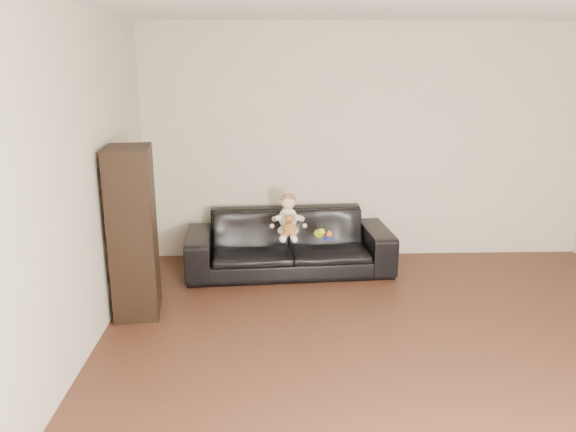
{
  "coord_description": "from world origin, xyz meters",
  "views": [
    {
      "loc": [
        -1.09,
        -3.45,
        2.2
      ],
      "look_at": [
        -0.91,
        2.15,
        0.64
      ],
      "focal_mm": 35.0,
      "sensor_mm": 36.0,
      "label": 1
    }
  ],
  "objects_px": {
    "teddy_bear": "(289,225)",
    "toy_blue_disc": "(329,239)",
    "cabinet": "(133,232)",
    "toy_rattle": "(329,235)",
    "baby": "(288,218)",
    "toy_green": "(319,234)",
    "sofa": "(289,242)"
  },
  "relations": [
    {
      "from": "teddy_bear",
      "to": "toy_rattle",
      "type": "relative_size",
      "value": 3.44
    },
    {
      "from": "sofa",
      "to": "teddy_bear",
      "type": "relative_size",
      "value": 9.6
    },
    {
      "from": "toy_green",
      "to": "toy_blue_disc",
      "type": "relative_size",
      "value": 1.16
    },
    {
      "from": "baby",
      "to": "toy_blue_disc",
      "type": "height_order",
      "value": "baby"
    },
    {
      "from": "toy_green",
      "to": "toy_rattle",
      "type": "height_order",
      "value": "toy_green"
    },
    {
      "from": "baby",
      "to": "toy_rattle",
      "type": "xyz_separation_m",
      "value": [
        0.43,
        -0.05,
        -0.17
      ]
    },
    {
      "from": "baby",
      "to": "cabinet",
      "type": "bearing_deg",
      "value": -145.06
    },
    {
      "from": "toy_green",
      "to": "teddy_bear",
      "type": "bearing_deg",
      "value": -163.03
    },
    {
      "from": "sofa",
      "to": "toy_blue_disc",
      "type": "relative_size",
      "value": 19.93
    },
    {
      "from": "baby",
      "to": "teddy_bear",
      "type": "relative_size",
      "value": 1.99
    },
    {
      "from": "toy_green",
      "to": "toy_rattle",
      "type": "xyz_separation_m",
      "value": [
        0.11,
        -0.01,
        -0.01
      ]
    },
    {
      "from": "cabinet",
      "to": "toy_green",
      "type": "bearing_deg",
      "value": 18.94
    },
    {
      "from": "baby",
      "to": "toy_green",
      "type": "height_order",
      "value": "baby"
    },
    {
      "from": "teddy_bear",
      "to": "toy_blue_disc",
      "type": "distance_m",
      "value": 0.44
    },
    {
      "from": "toy_rattle",
      "to": "toy_green",
      "type": "bearing_deg",
      "value": 174.86
    },
    {
      "from": "sofa",
      "to": "teddy_bear",
      "type": "bearing_deg",
      "value": -94.93
    },
    {
      "from": "sofa",
      "to": "cabinet",
      "type": "bearing_deg",
      "value": -148.76
    },
    {
      "from": "cabinet",
      "to": "baby",
      "type": "distance_m",
      "value": 1.64
    },
    {
      "from": "cabinet",
      "to": "toy_blue_disc",
      "type": "xyz_separation_m",
      "value": [
        1.8,
        0.77,
        -0.32
      ]
    },
    {
      "from": "toy_green",
      "to": "toy_rattle",
      "type": "bearing_deg",
      "value": -5.14
    },
    {
      "from": "sofa",
      "to": "baby",
      "type": "height_order",
      "value": "baby"
    },
    {
      "from": "sofa",
      "to": "baby",
      "type": "relative_size",
      "value": 4.83
    },
    {
      "from": "toy_rattle",
      "to": "baby",
      "type": "bearing_deg",
      "value": 172.91
    },
    {
      "from": "sofa",
      "to": "toy_rattle",
      "type": "xyz_separation_m",
      "value": [
        0.41,
        -0.17,
        0.13
      ]
    },
    {
      "from": "teddy_bear",
      "to": "toy_green",
      "type": "relative_size",
      "value": 1.79
    },
    {
      "from": "sofa",
      "to": "toy_green",
      "type": "xyz_separation_m",
      "value": [
        0.31,
        -0.16,
        0.14
      ]
    },
    {
      "from": "cabinet",
      "to": "toy_blue_disc",
      "type": "height_order",
      "value": "cabinet"
    },
    {
      "from": "teddy_bear",
      "to": "toy_rattle",
      "type": "bearing_deg",
      "value": 16.14
    },
    {
      "from": "teddy_bear",
      "to": "toy_green",
      "type": "bearing_deg",
      "value": 21.62
    },
    {
      "from": "cabinet",
      "to": "toy_rattle",
      "type": "distance_m",
      "value": 2.01
    },
    {
      "from": "cabinet",
      "to": "toy_blue_disc",
      "type": "bearing_deg",
      "value": 16.05
    },
    {
      "from": "sofa",
      "to": "toy_rattle",
      "type": "height_order",
      "value": "sofa"
    }
  ]
}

